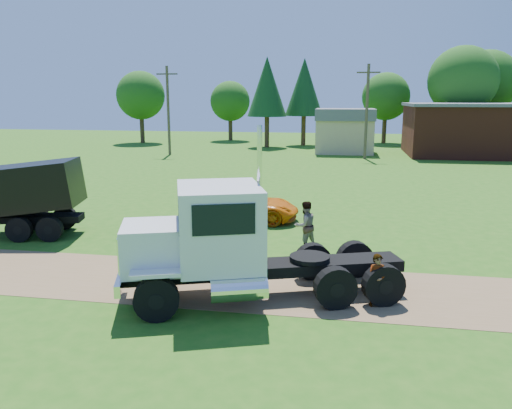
% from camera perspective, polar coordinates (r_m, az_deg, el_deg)
% --- Properties ---
extents(ground, '(140.00, 140.00, 0.00)m').
position_cam_1_polar(ground, '(16.47, -4.32, -8.99)').
color(ground, '#235813').
rests_on(ground, ground).
extents(dirt_track, '(120.00, 4.20, 0.01)m').
position_cam_1_polar(dirt_track, '(16.47, -4.32, -8.97)').
color(dirt_track, brown).
rests_on(dirt_track, ground).
extents(white_semi_tractor, '(8.63, 5.20, 5.13)m').
position_cam_1_polar(white_semi_tractor, '(14.68, -3.78, -4.42)').
color(white_semi_tractor, black).
rests_on(white_semi_tractor, ground).
extents(orange_pickup, '(5.28, 2.56, 1.45)m').
position_cam_1_polar(orange_pickup, '(24.33, -1.26, -0.18)').
color(orange_pickup, orange).
rests_on(orange_pickup, ground).
extents(spectator_a, '(0.62, 0.45, 1.56)m').
position_cam_1_polar(spectator_a, '(14.89, 13.70, -8.45)').
color(spectator_a, '#999999').
rests_on(spectator_a, ground).
extents(spectator_b, '(1.20, 1.17, 1.95)m').
position_cam_1_polar(spectator_b, '(19.78, 5.63, -2.41)').
color(spectator_b, '#999999').
rests_on(spectator_b, ground).
extents(brick_building, '(15.40, 10.40, 5.30)m').
position_cam_1_polar(brick_building, '(56.77, 24.52, 7.81)').
color(brick_building, maroon).
rests_on(brick_building, ground).
extents(tan_shed, '(6.20, 5.40, 4.70)m').
position_cam_1_polar(tan_shed, '(54.99, 10.11, 8.36)').
color(tan_shed, tan).
rests_on(tan_shed, ground).
extents(utility_poles, '(42.20, 0.28, 9.00)m').
position_cam_1_polar(utility_poles, '(49.94, 12.55, 10.52)').
color(utility_poles, '#433726').
rests_on(utility_poles, ground).
extents(tree_row, '(58.11, 14.32, 11.72)m').
position_cam_1_polar(tree_row, '(64.55, 15.69, 12.69)').
color(tree_row, '#312614').
rests_on(tree_row, ground).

